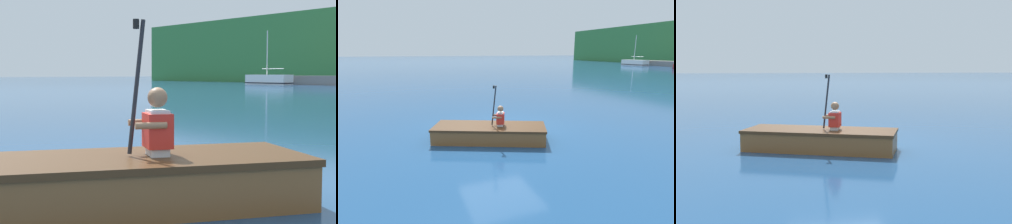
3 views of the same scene
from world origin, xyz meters
The scene contains 4 objects.
ground_plane centered at (0.00, 0.00, 0.00)m, with size 300.00×300.00×0.00m, color navy.
moored_boat_dock_east_inner centered at (-29.27, 37.65, 0.49)m, with size 4.89×1.80×5.43m.
rowboat_foreground centered at (0.92, -0.72, 0.25)m, with size 2.32×3.31×0.44m.
person_paddler centered at (1.07, -0.41, 0.70)m, with size 0.43×0.43×1.14m.
Camera 1 is at (4.45, -3.05, 1.13)m, focal length 55.00 mm.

